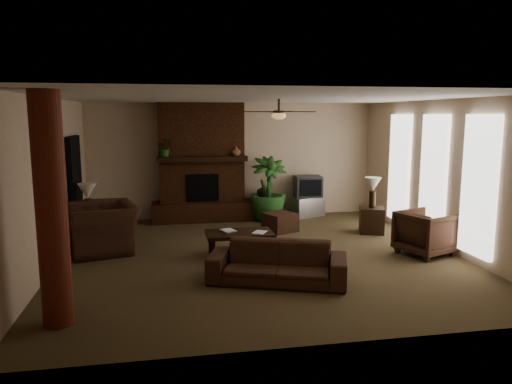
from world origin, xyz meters
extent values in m
plane|color=brown|center=(0.00, 0.00, 0.00)|extent=(7.00, 7.00, 0.00)
plane|color=silver|center=(0.00, 0.00, 2.80)|extent=(7.00, 7.00, 0.00)
plane|color=beige|center=(0.00, 3.50, 1.40)|extent=(7.00, 0.00, 7.00)
plane|color=beige|center=(0.00, -3.50, 1.40)|extent=(7.00, 0.00, 7.00)
plane|color=beige|center=(-3.50, 0.00, 1.40)|extent=(0.00, 7.00, 7.00)
plane|color=beige|center=(3.50, 0.00, 1.40)|extent=(0.00, 7.00, 7.00)
cube|color=#502915|center=(-0.80, 3.25, 1.40)|extent=(2.00, 0.50, 2.80)
cube|color=#502915|center=(-0.80, 3.15, 0.23)|extent=(2.40, 0.70, 0.45)
cube|color=black|center=(-0.80, 2.99, 0.82)|extent=(0.75, 0.04, 0.65)
cube|color=black|center=(-0.80, 2.97, 1.50)|extent=(2.10, 0.28, 0.12)
cube|color=white|center=(3.45, 1.60, 1.35)|extent=(0.08, 0.85, 2.35)
cube|color=white|center=(3.45, 0.20, 1.35)|extent=(0.08, 0.85, 2.35)
cube|color=white|center=(3.45, -1.20, 1.35)|extent=(0.08, 0.85, 2.35)
cylinder|color=maroon|center=(-2.95, -2.40, 1.40)|extent=(0.36, 0.36, 2.80)
cube|color=black|center=(-3.44, 1.80, 1.05)|extent=(0.10, 1.00, 2.10)
cylinder|color=#2F2014|center=(0.40, 0.30, 2.68)|extent=(0.04, 0.04, 0.24)
cylinder|color=#2F2014|center=(0.40, 0.30, 2.56)|extent=(0.20, 0.20, 0.06)
ellipsoid|color=#F2BF72|center=(0.40, 0.30, 2.50)|extent=(0.26, 0.26, 0.14)
cube|color=black|center=(0.80, 0.30, 2.57)|extent=(0.55, 0.12, 0.01)
cube|color=black|center=(0.00, 0.30, 2.57)|extent=(0.55, 0.12, 0.01)
cube|color=black|center=(0.40, 0.70, 2.57)|extent=(0.12, 0.55, 0.01)
cube|color=black|center=(0.40, -0.10, 2.57)|extent=(0.12, 0.55, 0.01)
imported|color=#42281C|center=(0.00, -1.42, 0.40)|extent=(2.15, 1.27, 0.81)
imported|color=#42281C|center=(-2.82, 0.85, 0.59)|extent=(1.21, 1.54, 1.18)
imported|color=#42281C|center=(2.97, -0.48, 0.44)|extent=(1.05, 1.09, 0.88)
cube|color=black|center=(-0.36, 0.09, 0.40)|extent=(1.20, 0.70, 0.06)
cube|color=black|center=(-0.86, -0.16, 0.18)|extent=(0.07, 0.07, 0.37)
cube|color=black|center=(0.14, -0.16, 0.18)|extent=(0.07, 0.07, 0.37)
cube|color=black|center=(-0.86, 0.34, 0.18)|extent=(0.07, 0.07, 0.37)
cube|color=black|center=(0.14, 0.34, 0.18)|extent=(0.07, 0.07, 0.37)
cube|color=#42281C|center=(0.78, 1.74, 0.20)|extent=(0.79, 0.79, 0.40)
cube|color=#BBBBBE|center=(1.78, 3.15, 0.25)|extent=(0.98, 0.80, 0.50)
cube|color=#343537|center=(1.82, 3.15, 0.76)|extent=(0.67, 0.53, 0.52)
cube|color=black|center=(1.82, 2.88, 0.76)|extent=(0.52, 0.05, 0.40)
cylinder|color=#2C2118|center=(0.70, 3.15, 0.35)|extent=(0.34, 0.34, 0.70)
sphere|color=#2C2118|center=(0.70, 3.15, 0.60)|extent=(0.34, 0.34, 0.34)
imported|color=#295723|center=(0.74, 2.83, 0.43)|extent=(1.04, 1.63, 0.86)
cube|color=black|center=(-3.15, 1.42, 0.28)|extent=(0.57, 0.57, 0.55)
cylinder|color=#2F2014|center=(-3.15, 1.41, 0.73)|extent=(0.17, 0.17, 0.35)
cone|color=#F1EACC|center=(-3.15, 1.41, 1.05)|extent=(0.44, 0.44, 0.30)
cube|color=black|center=(2.69, 1.25, 0.28)|extent=(0.64, 0.64, 0.55)
cylinder|color=#2F2014|center=(2.70, 1.28, 0.73)|extent=(0.15, 0.15, 0.35)
cone|color=#F1EACC|center=(2.70, 1.28, 1.05)|extent=(0.38, 0.38, 0.30)
imported|color=#295723|center=(-1.65, 3.00, 1.72)|extent=(0.41, 0.45, 0.33)
imported|color=#8F5A39|center=(0.00, 2.98, 1.67)|extent=(0.24, 0.25, 0.22)
imported|color=#999999|center=(-0.65, 0.13, 0.57)|extent=(0.21, 0.10, 0.29)
imported|color=#999999|center=(-0.11, -0.01, 0.58)|extent=(0.19, 0.13, 0.29)
camera|label=1|loc=(-1.59, -8.27, 2.51)|focal=33.83mm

